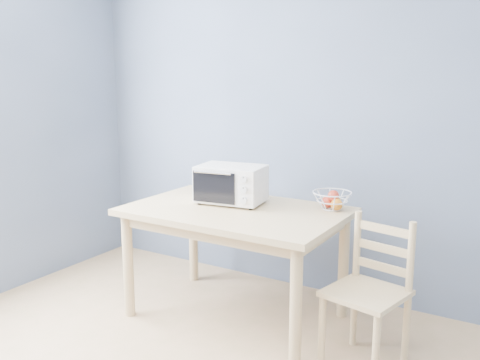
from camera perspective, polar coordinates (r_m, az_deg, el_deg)
The scene contains 5 objects.
room at distance 2.02m, azimuth -16.50°, elevation 1.57°, with size 4.01×4.51×2.61m.
dining_table at distance 3.53m, azimuth -0.48°, elevation -4.65°, with size 1.40×0.90×0.75m.
toaster_oven at distance 3.62m, azimuth -1.22°, elevation -0.36°, with size 0.48×0.38×0.26m.
fruit_basket at distance 3.51m, azimuth 9.87°, elevation -2.09°, with size 0.32×0.32×0.13m.
dining_chair at distance 3.13m, azimuth 13.65°, elevation -11.77°, with size 0.46×0.46×0.84m.
Camera 1 is at (1.48, -1.34, 1.63)m, focal length 40.00 mm.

